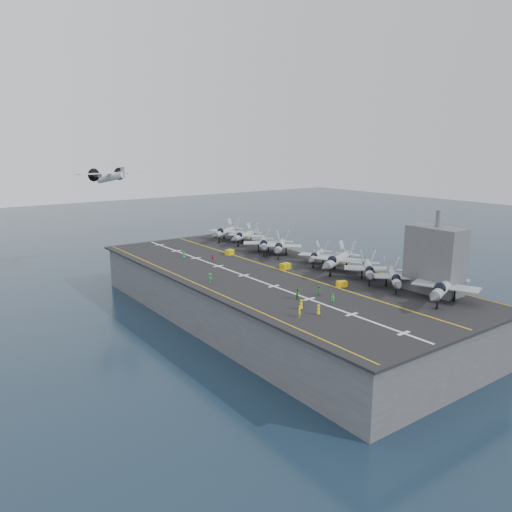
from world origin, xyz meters
TOP-DOWN VIEW (x-y plane):
  - ground at (0.00, 0.00)m, footprint 500.00×500.00m
  - hull at (0.00, 0.00)m, footprint 36.00×90.00m
  - flight_deck at (0.00, 0.00)m, footprint 38.00×92.00m
  - foul_line at (3.00, 0.00)m, footprint 0.35×90.00m
  - landing_centerline at (-6.00, 0.00)m, footprint 0.50×90.00m
  - deck_edge_port at (-17.00, 0.00)m, footprint 0.25×90.00m
  - deck_edge_stbd at (18.50, 0.00)m, footprint 0.25×90.00m
  - island_superstructure at (15.00, -30.00)m, footprint 5.00×10.00m
  - fighter_jet_0 at (11.55, -34.64)m, footprint 19.24×16.09m
  - fighter_jet_1 at (11.00, -24.42)m, footprint 16.35×16.36m
  - fighter_jet_2 at (11.73, -17.63)m, footprint 16.82×16.74m
  - fighter_jet_3 at (11.82, -9.10)m, footprint 19.11×16.55m
  - fighter_jet_4 at (12.83, -1.66)m, footprint 15.41×14.21m
  - fighter_jet_5 at (11.72, 10.18)m, footprint 17.79×17.81m
  - fighter_jet_6 at (10.64, 15.43)m, footprint 17.02×18.14m
  - fighter_jet_7 at (13.34, 27.66)m, footprint 17.09×15.28m
  - fighter_jet_8 at (12.03, 35.06)m, footprint 18.59×17.02m
  - tow_cart_a at (4.17, -17.82)m, footprint 2.13×1.70m
  - tow_cart_b at (4.21, -0.95)m, footprint 2.42×1.81m
  - tow_cart_c at (2.51, 18.46)m, footprint 2.42×2.02m
  - crew_0 at (-10.80, -23.39)m, footprint 1.21×1.13m
  - crew_1 at (-13.50, -26.07)m, footprint 1.37×1.26m
  - crew_2 at (-7.48, -18.80)m, footprint 1.40×1.20m
  - crew_3 at (-14.62, -1.00)m, footprint 1.40×1.41m
  - crew_4 at (-4.73, 14.52)m, footprint 1.22×1.17m
  - crew_5 at (-8.39, 21.52)m, footprint 1.23×0.99m
  - crew_6 at (-4.87, -24.63)m, footprint 1.35×1.33m
  - crew_7 at (-3.08, -19.32)m, footprint 1.20×1.30m
  - transport_plane at (-11.46, 58.27)m, footprint 22.57×17.60m
  - crew_8 at (-10.33, -27.00)m, footprint 1.21×1.13m

SIDE VIEW (x-z plane):
  - ground at x=0.00m, z-range 0.00..0.00m
  - hull at x=0.00m, z-range 0.00..10.00m
  - flight_deck at x=0.00m, z-range 10.00..10.40m
  - foul_line at x=3.00m, z-range 10.41..10.43m
  - landing_centerline at x=-6.00m, z-range 10.41..10.43m
  - deck_edge_port at x=-17.00m, z-range 10.41..10.43m
  - deck_edge_stbd at x=18.50m, z-range 10.41..10.43m
  - tow_cart_a at x=4.17m, z-range 10.40..11.52m
  - tow_cart_c at x=2.51m, z-range 10.40..11.64m
  - tow_cart_b at x=4.21m, z-range 10.40..11.72m
  - crew_0 at x=-10.80m, z-range 10.40..12.08m
  - crew_8 at x=-10.33m, z-range 10.40..12.08m
  - crew_4 at x=-4.73m, z-range 10.40..12.10m
  - crew_5 at x=-8.39m, z-range 10.40..12.18m
  - crew_7 at x=-3.08m, z-range 10.40..12.20m
  - crew_1 at x=-13.50m, z-range 10.40..12.30m
  - crew_6 at x=-4.87m, z-range 10.40..12.30m
  - crew_2 at x=-7.48m, z-range 10.40..12.37m
  - crew_3 at x=-14.62m, z-range 10.40..12.38m
  - fighter_jet_4 at x=12.83m, z-range 10.40..14.85m
  - fighter_jet_1 at x=11.00m, z-range 10.40..15.22m
  - fighter_jet_2 at x=11.73m, z-range 10.40..15.35m
  - fighter_jet_7 at x=13.34m, z-range 10.40..15.35m
  - fighter_jet_6 at x=10.64m, z-range 10.40..15.64m
  - fighter_jet_5 at x=11.72m, z-range 10.40..15.65m
  - fighter_jet_8 at x=12.03m, z-range 10.40..15.77m
  - fighter_jet_3 at x=11.82m, z-range 10.40..15.98m
  - fighter_jet_0 at x=11.55m, z-range 10.40..16.10m
  - island_superstructure at x=15.00m, z-range 10.40..25.40m
  - transport_plane at x=-11.46m, z-range 25.32..30.09m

